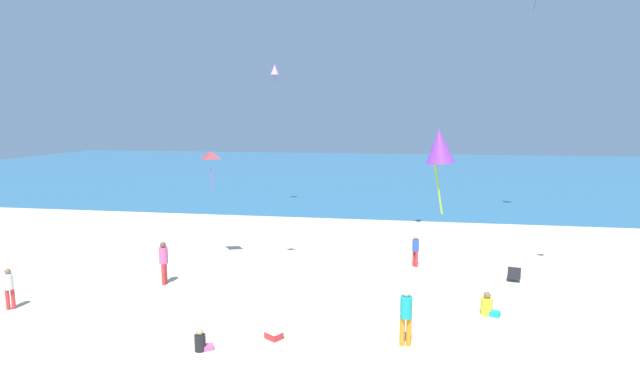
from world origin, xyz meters
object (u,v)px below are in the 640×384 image
Objects in this scene: person_0 at (164,260)px; person_5 at (488,306)px; beach_chair_near_camera at (514,275)px; person_3 at (406,313)px; kite_purple at (440,146)px; cooler_box at (274,335)px; kite_red at (211,155)px; kite_pink at (275,70)px; person_6 at (9,286)px; person_1 at (416,249)px; person_4 at (201,342)px.

person_0 is 2.17× the size of person_5.
person_0 is (-14.11, -2.65, 0.73)m from beach_chair_near_camera.
kite_purple is at bearing 177.59° from person_3.
person_5 is at bearing 23.79° from cooler_box.
kite_pink is (-0.56, 14.08, 5.12)m from kite_red.
person_5 is at bearing 167.99° from beach_chair_near_camera.
beach_chair_near_camera is 19.21m from person_6.
beach_chair_near_camera is at bearing -39.18° from person_3.
person_0 is at bearing 94.27° from person_6.
person_3 is (9.63, -3.96, -0.01)m from person_0.
kite_purple is (-0.19, -14.58, 5.45)m from person_1.
person_4 is 25.05m from kite_pink.
person_1 is 0.84× the size of person_3.
kite_pink is (-9.41, 21.45, 9.12)m from person_3.
cooler_box is 0.35× the size of person_0.
beach_chair_near_camera is 1.07× the size of cooler_box.
person_4 is 0.82× the size of person_5.
kite_red is (-13.32, 0.76, 4.71)m from beach_chair_near_camera.
kite_pink is at bearing 54.66° from beach_chair_near_camera.
kite_red is (-11.66, 4.57, 4.70)m from person_5.
kite_pink is at bearing 92.27° from kite_red.
person_6 is at bearing 153.10° from kite_purple.
person_3 is (3.98, 0.20, 0.88)m from cooler_box.
person_1 is at bearing 4.07° from kite_red.
beach_chair_near_camera is 8.01m from person_3.
kite_purple is (-4.17, -13.16, 6.00)m from beach_chair_near_camera.
beach_chair_near_camera is at bearing -3.26° from kite_red.
person_3 is 2.60× the size of person_4.
kite_red is at bearing 123.34° from kite_purple.
kite_pink reaches higher than person_0.
kite_red is at bearing 98.31° from beach_chair_near_camera.
cooler_box is 0.76× the size of person_5.
kite_red reaches higher than person_6.
kite_red reaches higher than beach_chair_near_camera.
person_6 reaches higher than cooler_box.
person_0 reaches higher than person_6.
cooler_box is 2.18m from person_4.
person_5 is 0.62× the size of kite_purple.
person_0 is (-5.66, 4.15, 0.89)m from cooler_box.
cooler_box is at bearing 140.40° from beach_chair_near_camera.
person_5 is 24.37m from kite_pink.
kite_pink is (-9.71, 28.00, 3.83)m from kite_purple.
person_3 is 1.33× the size of kite_pink.
kite_red is at bearing 140.24° from person_1.
person_3 is 12.19m from kite_red.
person_6 is 1.14× the size of kite_purple.
person_6 is 16.67m from kite_purple.
kite_purple reaches higher than person_3.
kite_pink is (-3.55, 22.74, 9.88)m from person_4.
cooler_box is 10.23m from kite_red.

